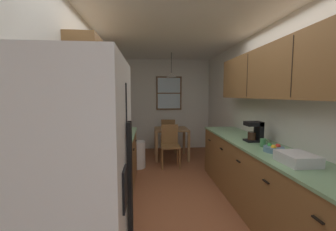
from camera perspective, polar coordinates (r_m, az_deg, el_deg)
The scene contains 25 objects.
ground_plane at distance 3.91m, azimuth 2.00°, elevation -17.90°, with size 12.00×12.00×0.00m, color brown.
wall_left at distance 3.68m, azimuth -19.28°, elevation 0.87°, with size 0.10×9.00×2.55m, color white.
wall_right at distance 4.00m, azimuth 21.61°, elevation 1.14°, with size 0.10×9.00×2.55m, color white.
wall_back at distance 6.23m, azimuth -1.06°, elevation 2.93°, with size 4.40×0.10×2.55m, color white.
ceiling_slab at distance 3.74m, azimuth 2.14°, elevation 21.62°, with size 4.40×9.00×0.08m, color white.
refrigerator at distance 1.53m, azimuth -24.85°, elevation -20.95°, with size 0.74×0.79×1.76m.
stove_range at distance 2.35m, azimuth -19.24°, elevation -22.13°, with size 0.66×0.63×1.10m.
microwave_over_range at distance 2.13m, azimuth -23.28°, elevation 8.62°, with size 0.39×0.64×0.30m.
counter_left at distance 3.56m, azimuth -14.09°, elevation -12.68°, with size 0.64×2.01×0.90m.
upper_cabinets_left at distance 3.38m, azimuth -17.18°, elevation 10.65°, with size 0.33×2.09×0.63m.
counter_right at distance 3.19m, azimuth 23.25°, elevation -15.18°, with size 0.64×3.30×0.90m.
upper_cabinets_right at distance 3.03m, azimuth 27.07°, elevation 10.23°, with size 0.33×2.98×0.67m.
dining_table at distance 5.28m, azimuth 0.86°, elevation -4.88°, with size 0.80×0.73×0.74m.
dining_chair_near at distance 4.73m, azimuth 0.54°, elevation -7.35°, with size 0.40×0.40×0.90m.
dining_chair_far at distance 5.86m, azimuth 0.10°, elevation -4.86°, with size 0.45×0.45×0.90m.
pendant_light at distance 5.22m, azimuth 0.88°, elevation 10.61°, with size 0.25×0.25×0.58m.
back_window at distance 6.17m, azimuth 0.25°, elevation 5.90°, with size 0.72×0.05×0.94m.
trash_bin at distance 4.72m, azimuth -8.14°, elevation -10.18°, with size 0.35×0.35×0.56m, color white.
storage_canister at distance 2.64m, azimuth -17.08°, elevation -7.24°, with size 0.12×0.12×0.16m.
dish_towel at distance 2.43m, azimuth -9.61°, elevation -20.26°, with size 0.02×0.16×0.24m, color silver.
coffee_maker at distance 3.26m, azimuth 22.04°, elevation -3.80°, with size 0.22×0.18×0.28m.
mug_by_coffeemaker at distance 2.98m, azimuth 23.84°, elevation -6.60°, with size 0.11×0.07×0.10m.
fruit_bowl at distance 2.78m, azimuth 26.14°, elevation -7.84°, with size 0.22×0.22×0.09m.
dish_rack at distance 2.41m, azimuth 30.93°, elevation -9.73°, with size 0.28×0.34×0.10m, color silver.
table_serving_bowl at distance 5.21m, azimuth 0.08°, elevation -3.19°, with size 0.17×0.17×0.06m, color silver.
Camera 1 is at (-0.46, -2.56, 1.55)m, focal length 23.08 mm.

